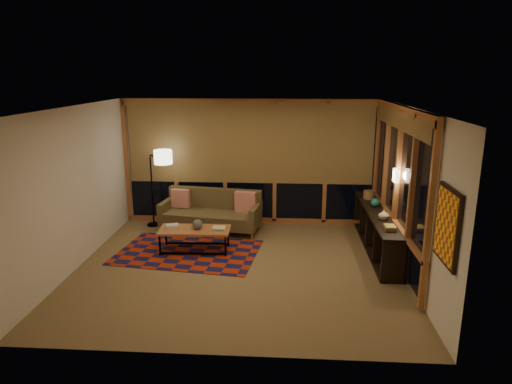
# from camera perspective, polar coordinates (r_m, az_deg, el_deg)

# --- Properties ---
(floor) EXTENTS (5.50, 5.00, 0.01)m
(floor) POSITION_cam_1_polar(r_m,az_deg,el_deg) (7.90, -2.16, -9.41)
(floor) COLOR olive
(floor) RESTS_ON ground
(ceiling) EXTENTS (5.50, 5.00, 0.01)m
(ceiling) POSITION_cam_1_polar(r_m,az_deg,el_deg) (7.23, -2.36, 10.51)
(ceiling) COLOR white
(ceiling) RESTS_ON walls
(walls) EXTENTS (5.51, 5.01, 2.70)m
(walls) POSITION_cam_1_polar(r_m,az_deg,el_deg) (7.45, -2.26, 0.10)
(walls) COLOR silver
(walls) RESTS_ON floor
(window_wall_back) EXTENTS (5.30, 0.16, 2.60)m
(window_wall_back) POSITION_cam_1_polar(r_m,az_deg,el_deg) (9.81, -0.78, 3.69)
(window_wall_back) COLOR #B6723A
(window_wall_back) RESTS_ON walls
(window_wall_right) EXTENTS (0.16, 3.70, 2.60)m
(window_wall_right) POSITION_cam_1_polar(r_m,az_deg,el_deg) (8.22, 17.12, 0.85)
(window_wall_right) COLOR #B6723A
(window_wall_right) RESTS_ON walls
(wall_art) EXTENTS (0.06, 0.74, 0.94)m
(wall_art) POSITION_cam_1_polar(r_m,az_deg,el_deg) (5.94, 22.73, -3.92)
(wall_art) COLOR red
(wall_art) RESTS_ON walls
(wall_sconce) EXTENTS (0.12, 0.18, 0.22)m
(wall_sconce) POSITION_cam_1_polar(r_m,az_deg,el_deg) (8.02, 17.05, 1.98)
(wall_sconce) COLOR #FFF3CF
(wall_sconce) RESTS_ON walls
(sofa) EXTENTS (2.13, 1.12, 0.83)m
(sofa) POSITION_cam_1_polar(r_m,az_deg,el_deg) (9.55, -5.69, -2.47)
(sofa) COLOR brown
(sofa) RESTS_ON floor
(pillow_left) EXTENTS (0.40, 0.19, 0.39)m
(pillow_left) POSITION_cam_1_polar(r_m,az_deg,el_deg) (9.85, -9.39, -0.89)
(pillow_left) COLOR red
(pillow_left) RESTS_ON sofa
(pillow_right) EXTENTS (0.46, 0.22, 0.44)m
(pillow_right) POSITION_cam_1_polar(r_m,az_deg,el_deg) (9.43, -1.31, -1.24)
(pillow_right) COLOR red
(pillow_right) RESTS_ON sofa
(area_rug) EXTENTS (2.72, 1.99, 0.01)m
(area_rug) POSITION_cam_1_polar(r_m,az_deg,el_deg) (8.61, -8.51, -7.44)
(area_rug) COLOR #9C260B
(area_rug) RESTS_ON floor
(coffee_table) EXTENTS (1.32, 0.64, 0.43)m
(coffee_table) POSITION_cam_1_polar(r_m,az_deg,el_deg) (8.58, -7.64, -5.96)
(coffee_table) COLOR #B6723A
(coffee_table) RESTS_ON floor
(book_stack_a) EXTENTS (0.30, 0.27, 0.07)m
(book_stack_a) POSITION_cam_1_polar(r_m,az_deg,el_deg) (8.61, -10.43, -4.21)
(book_stack_a) COLOR beige
(book_stack_a) RESTS_ON coffee_table
(book_stack_b) EXTENTS (0.23, 0.18, 0.05)m
(book_stack_b) POSITION_cam_1_polar(r_m,az_deg,el_deg) (8.43, -4.67, -4.52)
(book_stack_b) COLOR beige
(book_stack_b) RESTS_ON coffee_table
(ceramic_pot) EXTENTS (0.20, 0.20, 0.19)m
(ceramic_pot) POSITION_cam_1_polar(r_m,az_deg,el_deg) (8.47, -7.32, -4.02)
(ceramic_pot) COLOR black
(ceramic_pot) RESTS_ON coffee_table
(floor_lamp) EXTENTS (0.68, 0.61, 1.70)m
(floor_lamp) POSITION_cam_1_polar(r_m,az_deg,el_deg) (9.99, -12.89, 0.59)
(floor_lamp) COLOR black
(floor_lamp) RESTS_ON floor
(bookshelf) EXTENTS (0.40, 2.94, 0.74)m
(bookshelf) POSITION_cam_1_polar(r_m,az_deg,el_deg) (8.83, 14.86, -4.70)
(bookshelf) COLOR black
(bookshelf) RESTS_ON floor
(basket) EXTENTS (0.27, 0.27, 0.16)m
(basket) POSITION_cam_1_polar(r_m,az_deg,el_deg) (9.55, 13.91, -0.33)
(basket) COLOR olive
(basket) RESTS_ON bookshelf
(teal_bowl) EXTENTS (0.17, 0.17, 0.17)m
(teal_bowl) POSITION_cam_1_polar(r_m,az_deg,el_deg) (9.01, 14.66, -1.28)
(teal_bowl) COLOR #1B6157
(teal_bowl) RESTS_ON bookshelf
(vase) EXTENTS (0.20, 0.20, 0.19)m
(vase) POSITION_cam_1_polar(r_m,az_deg,el_deg) (8.25, 15.67, -2.73)
(vase) COLOR tan
(vase) RESTS_ON bookshelf
(shelf_book_stack) EXTENTS (0.20, 0.27, 0.07)m
(shelf_book_stack) POSITION_cam_1_polar(r_m,az_deg,el_deg) (7.79, 16.40, -4.30)
(shelf_book_stack) COLOR beige
(shelf_book_stack) RESTS_ON bookshelf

